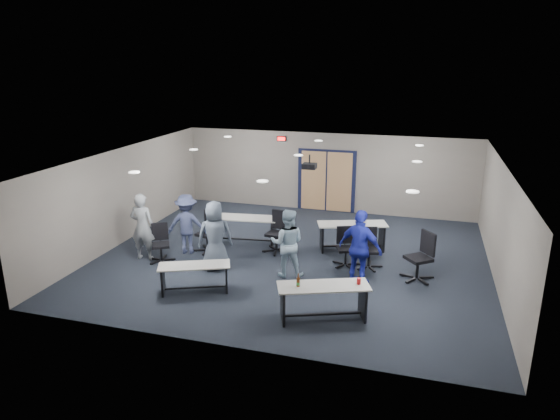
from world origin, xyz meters
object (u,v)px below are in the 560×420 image
(table_front_right, at_px, (323,296))
(person_gray, at_px, (142,227))
(chair_loose_right, at_px, (418,257))
(chair_back_d, at_px, (369,249))
(chair_back_b, at_px, (276,232))
(table_front_left, at_px, (195,273))
(person_lightblue, at_px, (287,243))
(table_back_left, at_px, (244,225))
(person_navy, at_px, (360,249))
(chair_back_a, at_px, (207,232))
(person_back, at_px, (187,224))
(chair_back_c, at_px, (346,247))
(table_back_right, at_px, (352,232))
(chair_loose_left, at_px, (161,243))
(person_plaid, at_px, (215,236))

(table_front_right, distance_m, person_gray, 5.50)
(table_front_right, bearing_deg, chair_loose_right, 33.10)
(chair_back_d, bearing_deg, chair_back_b, 155.27)
(table_front_left, bearing_deg, person_lightblue, 15.17)
(table_back_left, xyz_separation_m, chair_back_b, (1.09, -0.42, 0.04))
(person_gray, height_order, person_navy, person_navy)
(table_front_left, height_order, chair_back_d, chair_back_d)
(chair_back_a, bearing_deg, chair_back_d, 14.02)
(table_back_left, bearing_deg, table_front_right, -57.60)
(chair_back_a, bearing_deg, chair_back_b, 27.80)
(table_front_left, relative_size, person_navy, 0.92)
(table_back_left, bearing_deg, chair_back_a, -136.35)
(person_back, bearing_deg, chair_back_c, 169.67)
(table_back_right, bearing_deg, chair_back_d, -80.03)
(table_back_left, distance_m, chair_back_b, 1.17)
(person_lightblue, bearing_deg, person_back, -23.50)
(chair_back_d, bearing_deg, chair_back_c, 166.90)
(table_front_left, bearing_deg, person_back, 96.60)
(chair_back_d, relative_size, person_gray, 0.57)
(table_front_right, bearing_deg, person_lightblue, 103.08)
(chair_back_b, relative_size, chair_loose_left, 1.13)
(chair_loose_left, bearing_deg, table_back_left, 21.10)
(table_back_left, height_order, person_lightblue, person_lightblue)
(table_front_left, height_order, table_front_right, table_front_right)
(person_lightblue, distance_m, person_navy, 1.75)
(chair_back_b, xyz_separation_m, chair_back_c, (1.97, -0.42, -0.07))
(table_front_left, height_order, chair_back_a, chair_back_a)
(chair_back_b, xyz_separation_m, chair_loose_right, (3.75, -0.78, 0.03))
(table_front_right, height_order, chair_back_d, same)
(table_front_right, relative_size, person_lightblue, 1.15)
(chair_back_c, height_order, person_back, person_back)
(chair_loose_right, bearing_deg, chair_back_b, -140.72)
(chair_loose_right, distance_m, person_navy, 1.51)
(table_front_left, height_order, chair_back_c, chair_back_c)
(table_back_right, distance_m, person_navy, 2.31)
(chair_back_b, relative_size, person_lightblue, 0.67)
(chair_back_a, height_order, person_gray, person_gray)
(table_front_right, xyz_separation_m, person_navy, (0.49, 1.80, 0.40))
(table_front_left, distance_m, person_back, 2.49)
(person_plaid, distance_m, person_back, 1.45)
(chair_loose_left, relative_size, person_back, 0.61)
(table_front_right, height_order, chair_loose_right, chair_loose_right)
(person_gray, bearing_deg, person_lightblue, 175.47)
(person_gray, distance_m, person_lightblue, 3.91)
(person_back, bearing_deg, chair_loose_right, 165.15)
(table_front_left, relative_size, chair_back_b, 1.48)
(chair_back_a, relative_size, chair_loose_left, 1.11)
(person_gray, distance_m, person_navy, 5.66)
(chair_back_b, distance_m, chair_loose_right, 3.83)
(table_back_right, distance_m, chair_back_d, 1.28)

